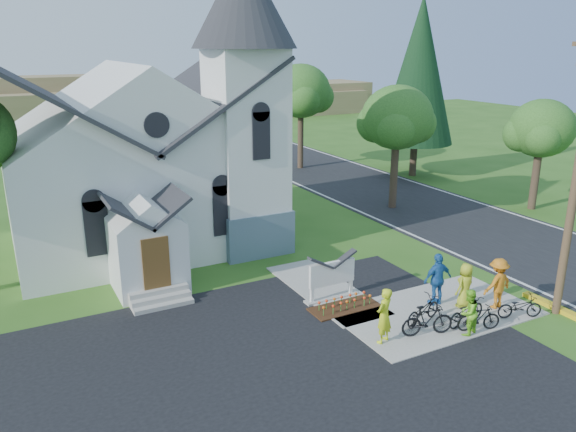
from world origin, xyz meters
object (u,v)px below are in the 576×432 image
cyclist_4 (465,285)px  cyclist_2 (438,279)px  bike_3 (479,318)px  bike_4 (520,307)px  cyclist_3 (498,283)px  cyclist_0 (384,316)px  bike_1 (427,320)px  bike_2 (466,311)px  bike_0 (423,310)px  church_sign (332,274)px  cyclist_1 (468,312)px

cyclist_4 → cyclist_2: bearing=-50.9°
bike_3 → bike_4: (1.95, 0.00, -0.04)m
cyclist_3 → cyclist_0: bearing=-0.5°
bike_1 → cyclist_4: cyclist_4 is taller
bike_2 → cyclist_4: 1.40m
bike_0 → cyclist_4: (2.12, 0.23, 0.38)m
church_sign → bike_1: size_ratio=1.24×
cyclist_1 → bike_4: (2.47, 0.00, -0.37)m
bike_0 → cyclist_1: size_ratio=1.10×
cyclist_0 → cyclist_4: cyclist_0 is taller
cyclist_2 → cyclist_3: size_ratio=1.05×
cyclist_0 → cyclist_4: (4.12, 0.66, -0.09)m
cyclist_1 → bike_2: (0.48, 0.53, -0.32)m
cyclist_2 → cyclist_4: 0.99m
bike_3 → cyclist_0: bearing=94.0°
cyclist_0 → bike_4: 5.30m
bike_0 → cyclist_3: size_ratio=0.93×
cyclist_3 → bike_3: cyclist_3 is taller
bike_0 → cyclist_1: bearing=-164.9°
bike_2 → bike_3: (0.03, -0.53, -0.02)m
bike_1 → cyclist_0: bearing=93.8°
cyclist_0 → bike_0: size_ratio=1.07×
bike_0 → cyclist_1: cyclist_1 is taller
bike_0 → bike_3: 1.81m
bike_2 → bike_4: 2.06m
bike_4 → cyclist_1: bearing=112.3°
bike_2 → cyclist_4: size_ratio=1.08×
cyclist_2 → bike_2: size_ratio=1.10×
cyclist_0 → bike_2: 3.27m
cyclist_1 → cyclist_4: cyclist_4 is taller
cyclist_1 → cyclist_4: size_ratio=0.94×
church_sign → cyclist_3: 5.94m
cyclist_3 → cyclist_4: (-0.99, 0.57, -0.10)m
church_sign → bike_2: church_sign is taller
cyclist_0 → bike_4: cyclist_0 is taller
bike_1 → bike_2: size_ratio=0.99×
bike_1 → bike_2: bike_1 is taller
church_sign → cyclist_4: size_ratio=1.32×
church_sign → bike_1: 4.08m
bike_1 → cyclist_4: bearing=-53.1°
bike_2 → bike_4: bearing=-114.8°
cyclist_0 → bike_4: size_ratio=1.17×
church_sign → cyclist_4: 4.81m
cyclist_0 → bike_3: size_ratio=1.23×
cyclist_0 → bike_0: (2.00, 0.43, -0.47)m
cyclist_0 → cyclist_3: (5.12, 0.09, 0.01)m
church_sign → bike_0: bearing=-60.7°
cyclist_4 → bike_2: bearing=37.6°
bike_1 → bike_4: 3.72m
bike_3 → cyclist_3: bearing=-43.4°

